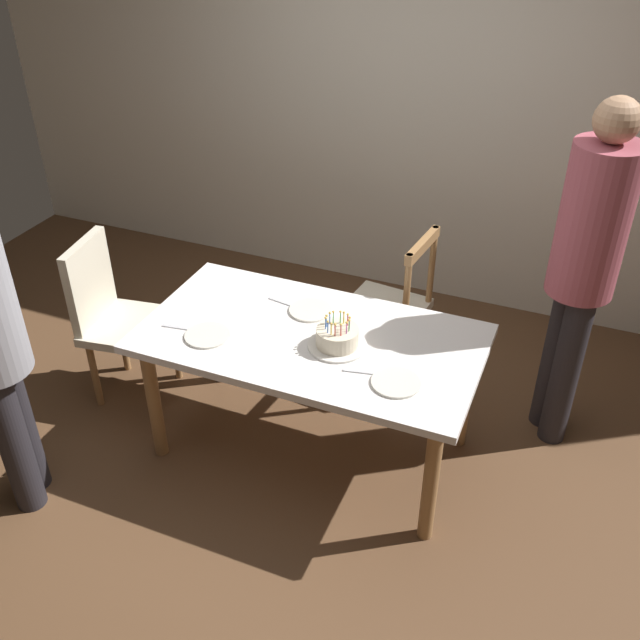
# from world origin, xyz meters

# --- Properties ---
(ground) EXTENTS (6.40, 6.40, 0.00)m
(ground) POSITION_xyz_m (0.00, 0.00, 0.00)
(ground) COLOR brown
(back_wall) EXTENTS (6.40, 0.10, 2.60)m
(back_wall) POSITION_xyz_m (0.00, 1.85, 1.30)
(back_wall) COLOR silver
(back_wall) RESTS_ON ground
(dining_table) EXTENTS (1.63, 0.87, 0.73)m
(dining_table) POSITION_xyz_m (0.00, 0.00, 0.64)
(dining_table) COLOR white
(dining_table) RESTS_ON ground
(birthday_cake) EXTENTS (0.28, 0.28, 0.16)m
(birthday_cake) POSITION_xyz_m (0.15, -0.03, 0.77)
(birthday_cake) COLOR silver
(birthday_cake) RESTS_ON dining_table
(plate_near_celebrant) EXTENTS (0.22, 0.22, 0.01)m
(plate_near_celebrant) POSITION_xyz_m (-0.45, -0.20, 0.73)
(plate_near_celebrant) COLOR silver
(plate_near_celebrant) RESTS_ON dining_table
(plate_far_side) EXTENTS (0.22, 0.22, 0.01)m
(plate_far_side) POSITION_xyz_m (-0.08, 0.20, 0.73)
(plate_far_side) COLOR silver
(plate_far_side) RESTS_ON dining_table
(plate_near_guest) EXTENTS (0.22, 0.22, 0.01)m
(plate_near_guest) POSITION_xyz_m (0.49, -0.20, 0.73)
(plate_near_guest) COLOR silver
(plate_near_guest) RESTS_ON dining_table
(fork_near_celebrant) EXTENTS (0.18, 0.04, 0.01)m
(fork_near_celebrant) POSITION_xyz_m (-0.61, -0.19, 0.73)
(fork_near_celebrant) COLOR silver
(fork_near_celebrant) RESTS_ON dining_table
(fork_far_side) EXTENTS (0.18, 0.05, 0.01)m
(fork_far_side) POSITION_xyz_m (-0.24, 0.21, 0.73)
(fork_far_side) COLOR silver
(fork_far_side) RESTS_ON dining_table
(fork_near_guest) EXTENTS (0.18, 0.05, 0.01)m
(fork_near_guest) POSITION_xyz_m (0.33, -0.18, 0.73)
(fork_near_guest) COLOR silver
(fork_near_guest) RESTS_ON dining_table
(chair_spindle_back) EXTENTS (0.49, 0.49, 0.95)m
(chair_spindle_back) POSITION_xyz_m (0.16, 0.75, 0.46)
(chair_spindle_back) COLOR beige
(chair_spindle_back) RESTS_ON ground
(chair_upholstered) EXTENTS (0.50, 0.50, 0.95)m
(chair_upholstered) POSITION_xyz_m (-1.20, 0.04, 0.53)
(chair_upholstered) COLOR beige
(chair_upholstered) RESTS_ON ground
(person_guest) EXTENTS (0.32, 0.32, 1.82)m
(person_guest) POSITION_xyz_m (1.14, 0.63, 1.05)
(person_guest) COLOR #262328
(person_guest) RESTS_ON ground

